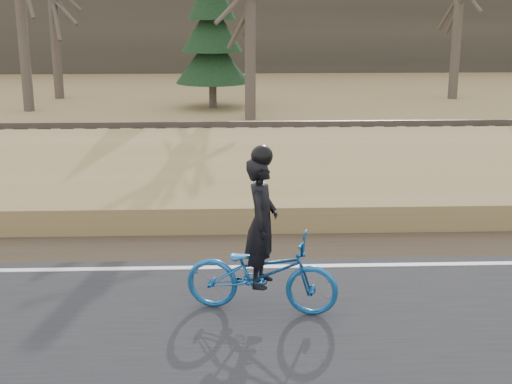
{
  "coord_description": "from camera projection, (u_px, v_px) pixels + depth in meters",
  "views": [
    {
      "loc": [
        -4.25,
        -9.4,
        3.8
      ],
      "look_at": [
        -3.86,
        0.5,
        1.1
      ],
      "focal_mm": 50.0,
      "sensor_mm": 36.0,
      "label": 1
    }
  ],
  "objects": [
    {
      "name": "bare_tree_near_left",
      "position": [
        250.0,
        19.0,
        22.24
      ],
      "size": [
        0.36,
        0.36,
        6.32
      ],
      "primitive_type": "cylinder",
      "color": "#50453B",
      "rests_on": "ground"
    },
    {
      "name": "treeline_backdrop",
      "position": [
        306.0,
        13.0,
        38.35
      ],
      "size": [
        120.0,
        4.0,
        6.0
      ],
      "primitive_type": "cube",
      "color": "#383328",
      "rests_on": "ground"
    },
    {
      "name": "shoulder",
      "position": [
        495.0,
        243.0,
        11.37
      ],
      "size": [
        120.0,
        1.6,
        0.04
      ],
      "primitive_type": "cube",
      "color": "#473A2B",
      "rests_on": "ground"
    },
    {
      "name": "conifer",
      "position": [
        212.0,
        28.0,
        24.8
      ],
      "size": [
        2.6,
        2.6,
        5.91
      ],
      "color": "#50453B",
      "rests_on": "ground"
    },
    {
      "name": "bare_tree_center",
      "position": [
        459.0,
        1.0,
        26.85
      ],
      "size": [
        0.36,
        0.36,
        7.41
      ],
      "primitive_type": "cylinder",
      "color": "#50453B",
      "rests_on": "ground"
    },
    {
      "name": "cyclist",
      "position": [
        262.0,
        261.0,
        8.67
      ],
      "size": [
        1.98,
        1.06,
        2.09
      ],
      "rotation": [
        0.0,
        0.0,
        1.34
      ],
      "color": "#144C89",
      "rests_on": "road"
    },
    {
      "name": "embankment",
      "position": [
        442.0,
        184.0,
        14.21
      ],
      "size": [
        120.0,
        5.0,
        0.44
      ],
      "primitive_type": "cube",
      "color": "olive",
      "rests_on": "ground"
    },
    {
      "name": "railroad",
      "position": [
        398.0,
        134.0,
        17.79
      ],
      "size": [
        120.0,
        2.4,
        0.29
      ],
      "color": "black",
      "rests_on": "ballast"
    },
    {
      "name": "ballast",
      "position": [
        398.0,
        145.0,
        17.87
      ],
      "size": [
        120.0,
        3.0,
        0.45
      ],
      "primitive_type": "cube",
      "color": "slate",
      "rests_on": "ground"
    }
  ]
}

